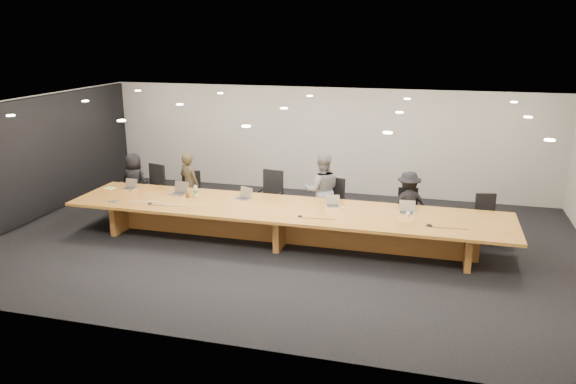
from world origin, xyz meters
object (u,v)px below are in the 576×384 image
Objects in this scene: laptop_a at (129,184)px; paper_cup_near at (342,209)px; person_b at (189,184)px; amber_mug at (188,195)px; conference_table at (284,218)px; av_box at (113,201)px; chair_far_right at (487,218)px; chair_mid_right at (330,202)px; person_c at (322,190)px; water_bottle at (196,192)px; chair_mid_left at (269,196)px; laptop_b at (178,188)px; chair_far_left at (151,187)px; chair_right at (408,212)px; person_a at (134,182)px; chair_left at (190,193)px; mic_right at (429,225)px; paper_cup_far at (408,214)px; laptop_e at (407,207)px; laptop_c at (243,193)px; mic_center at (300,216)px; laptop_d at (333,201)px; person_d at (408,204)px; mic_left at (150,203)px.

laptop_a reaches higher than paper_cup_near.
person_b reaches higher than amber_mug.
conference_table is 31.19× the size of laptop_a.
chair_far_right is at bearing 5.18° from av_box.
laptop_a is at bearing -149.77° from chair_mid_right.
water_bottle is at bearing 3.86° from person_c.
chair_mid_left is 2.05m from laptop_b.
chair_right is at bearing 14.02° from chair_far_left.
laptop_a is 3.45× the size of paper_cup_near.
laptop_a is at bearing 170.35° from amber_mug.
paper_cup_near is (5.27, -1.08, 0.09)m from person_a.
chair_far_left is 1.11× the size of chair_right.
mic_right is (5.52, -1.54, 0.24)m from chair_left.
chair_mid_left is 14.15× the size of paper_cup_far.
chair_far_left is 6.22m from laptop_e.
chair_far_right is at bearing 28.01° from laptop_e.
mic_right reaches higher than av_box.
laptop_e is 4.63m from amber_mug.
mic_right is (3.89, -0.70, -0.11)m from laptop_c.
mic_center is at bearing -5.19° from laptop_b.
conference_table is at bearing 164.77° from person_a.
conference_table is 92.15× the size of amber_mug.
av_box is at bearing 175.50° from laptop_d.
person_a is 13.30× the size of mic_center.
chair_right is (6.11, -0.13, -0.06)m from chair_far_left.
chair_far_right is 3.21m from laptop_d.
laptop_d reaches higher than paper_cup_far.
paper_cup_near is 1.76m from mic_right.
laptop_d is (0.94, 0.34, 0.34)m from conference_table.
chair_far_right is 5.11m from laptop_c.
person_d is at bearing 13.00° from laptop_d.
person_d reaches higher than laptop_c.
chair_mid_right is 2.01m from laptop_e.
chair_left is 6.03× the size of av_box.
chair_mid_left is 3.38m from person_a.
paper_cup_near is (1.89, -1.17, 0.21)m from chair_mid_left.
laptop_b is 0.85m from mic_left.
laptop_c is 2.84× the size of mic_left.
chair_mid_right is (4.41, -0.02, -0.01)m from chair_far_left.
person_d is 1.61m from paper_cup_near.
laptop_b is (-4.92, -0.83, 0.38)m from chair_right.
chair_mid_right is 2.96m from water_bottle.
water_bottle is at bearing 155.64° from person_a.
person_a is 4.35× the size of laptop_c.
paper_cup_far is (1.28, 0.01, -0.00)m from paper_cup_near.
water_bottle is at bearing 18.59° from av_box.
chair_mid_right is 4.58m from laptop_a.
paper_cup_near is at bearing 1.57° from chair_far_left.
paper_cup_near is (-1.23, -1.06, 0.29)m from chair_right.
chair_left is 1.86m from laptop_c.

